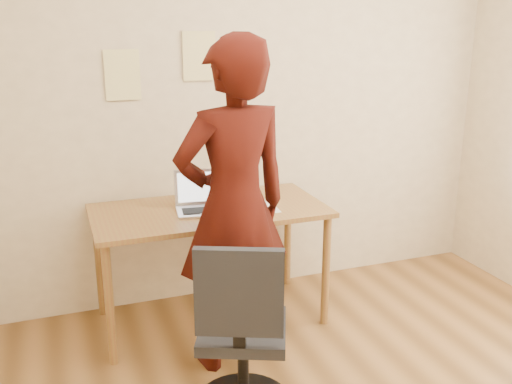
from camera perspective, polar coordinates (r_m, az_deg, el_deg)
name	(u,v)px	position (r m, az deg, el deg)	size (l,w,h in m)	color
room	(406,152)	(2.24, 14.74, 3.90)	(3.58, 3.58, 2.78)	brown
desk	(210,222)	(3.49, -4.66, -3.00)	(1.40, 0.70, 0.74)	olive
laptop	(202,202)	(3.43, -5.41, -0.96)	(0.34, 0.32, 0.22)	silver
paper_sheet	(260,207)	(3.48, 0.40, -1.48)	(0.19, 0.27, 0.00)	white
phone	(247,215)	(3.32, -0.89, -2.33)	(0.11, 0.13, 0.01)	black
wall_note_left	(122,75)	(3.57, -13.21, 11.33)	(0.21, 0.00, 0.30)	#EBDC8D
wall_note_mid	(199,56)	(3.65, -5.69, 13.37)	(0.21, 0.00, 0.30)	#EBDC8D
wall_note_right	(248,64)	(3.75, -0.82, 12.70)	(0.18, 0.00, 0.24)	#90D42F
office_chair	(242,343)	(2.74, -1.41, -14.84)	(0.53, 0.54, 0.92)	black
person	(234,208)	(2.98, -2.23, -1.63)	(0.65, 0.43, 1.78)	#330C07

